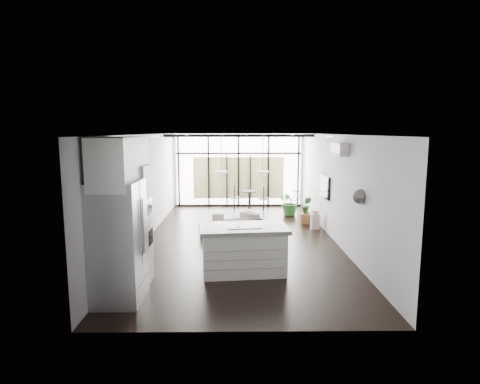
{
  "coord_description": "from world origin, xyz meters",
  "views": [
    {
      "loc": [
        -0.13,
        -10.44,
        2.88
      ],
      "look_at": [
        0.0,
        0.3,
        1.25
      ],
      "focal_mm": 30.0,
      "sensor_mm": 36.0,
      "label": 1
    }
  ],
  "objects_px": {
    "island": "(243,249)",
    "sofa": "(234,223)",
    "pouf": "(247,217)",
    "console_bench": "(232,232)",
    "tv": "(325,187)",
    "milk_can": "(315,220)",
    "fridge": "(118,242)"
  },
  "relations": [
    {
      "from": "console_bench",
      "to": "pouf",
      "type": "relative_size",
      "value": 2.92
    },
    {
      "from": "tv",
      "to": "island",
      "type": "bearing_deg",
      "value": -124.63
    },
    {
      "from": "pouf",
      "to": "sofa",
      "type": "bearing_deg",
      "value": -104.76
    },
    {
      "from": "pouf",
      "to": "tv",
      "type": "distance_m",
      "value": 2.64
    },
    {
      "from": "fridge",
      "to": "tv",
      "type": "distance_m",
      "value": 6.68
    },
    {
      "from": "console_bench",
      "to": "tv",
      "type": "height_order",
      "value": "tv"
    },
    {
      "from": "island",
      "to": "sofa",
      "type": "height_order",
      "value": "island"
    },
    {
      "from": "milk_can",
      "to": "sofa",
      "type": "bearing_deg",
      "value": -161.77
    },
    {
      "from": "sofa",
      "to": "console_bench",
      "type": "relative_size",
      "value": 1.25
    },
    {
      "from": "island",
      "to": "sofa",
      "type": "xyz_separation_m",
      "value": [
        -0.2,
        2.89,
        -0.13
      ]
    },
    {
      "from": "sofa",
      "to": "pouf",
      "type": "relative_size",
      "value": 3.65
    },
    {
      "from": "pouf",
      "to": "milk_can",
      "type": "relative_size",
      "value": 0.89
    },
    {
      "from": "pouf",
      "to": "milk_can",
      "type": "distance_m",
      "value": 2.14
    },
    {
      "from": "island",
      "to": "sofa",
      "type": "relative_size",
      "value": 0.97
    },
    {
      "from": "console_bench",
      "to": "tv",
      "type": "xyz_separation_m",
      "value": [
        2.68,
        1.08,
        1.07
      ]
    },
    {
      "from": "island",
      "to": "fridge",
      "type": "height_order",
      "value": "fridge"
    },
    {
      "from": "fridge",
      "to": "milk_can",
      "type": "bearing_deg",
      "value": 48.99
    },
    {
      "from": "pouf",
      "to": "island",
      "type": "bearing_deg",
      "value": -92.75
    },
    {
      "from": "tv",
      "to": "fridge",
      "type": "bearing_deg",
      "value": -133.35
    },
    {
      "from": "milk_can",
      "to": "console_bench",
      "type": "bearing_deg",
      "value": -153.07
    },
    {
      "from": "fridge",
      "to": "sofa",
      "type": "xyz_separation_m",
      "value": [
        1.96,
        4.23,
        -0.68
      ]
    },
    {
      "from": "fridge",
      "to": "tv",
      "type": "xyz_separation_m",
      "value": [
        4.58,
        4.85,
        0.27
      ]
    },
    {
      "from": "island",
      "to": "console_bench",
      "type": "xyz_separation_m",
      "value": [
        -0.26,
        2.43,
        -0.25
      ]
    },
    {
      "from": "island",
      "to": "pouf",
      "type": "bearing_deg",
      "value": 81.65
    },
    {
      "from": "console_bench",
      "to": "milk_can",
      "type": "xyz_separation_m",
      "value": [
        2.47,
        1.26,
        0.05
      ]
    },
    {
      "from": "sofa",
      "to": "console_bench",
      "type": "height_order",
      "value": "sofa"
    },
    {
      "from": "tv",
      "to": "pouf",
      "type": "bearing_deg",
      "value": 157.1
    },
    {
      "from": "island",
      "to": "fridge",
      "type": "distance_m",
      "value": 2.6
    },
    {
      "from": "console_bench",
      "to": "pouf",
      "type": "bearing_deg",
      "value": 94.26
    },
    {
      "from": "island",
      "to": "sofa",
      "type": "bearing_deg",
      "value": 88.28
    },
    {
      "from": "console_bench",
      "to": "pouf",
      "type": "height_order",
      "value": "console_bench"
    },
    {
      "from": "island",
      "to": "tv",
      "type": "distance_m",
      "value": 4.34
    }
  ]
}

